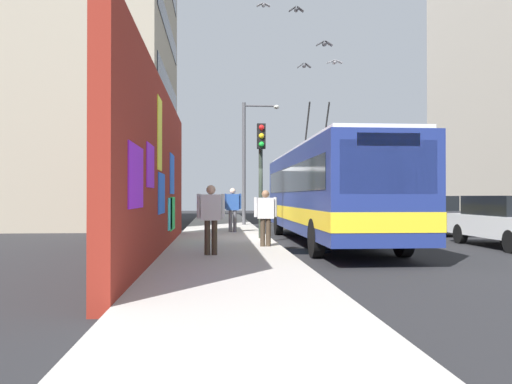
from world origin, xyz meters
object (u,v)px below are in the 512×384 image
at_px(pedestrian_near_wall, 211,214).
at_px(pedestrian_midblock, 233,206).
at_px(parked_car_white, 508,220).
at_px(parked_car_champagne, 385,210).
at_px(street_lamp, 248,154).
at_px(parked_car_dark_gray, 426,214).
at_px(city_bus, 327,191).
at_px(pedestrian_at_curb, 265,214).
at_px(traffic_light, 261,160).

bearing_deg(pedestrian_near_wall, pedestrian_midblock, -5.55).
bearing_deg(pedestrian_near_wall, parked_car_white, -73.65).
distance_m(parked_car_champagne, street_lamp, 7.80).
height_order(parked_car_dark_gray, street_lamp, street_lamp).
xyz_separation_m(parked_car_dark_gray, street_lamp, (4.76, 7.22, 2.87)).
relative_size(city_bus, parked_car_dark_gray, 2.59).
height_order(pedestrian_midblock, street_lamp, street_lamp).
distance_m(parked_car_dark_gray, street_lamp, 9.12).
relative_size(parked_car_champagne, street_lamp, 0.76).
xyz_separation_m(parked_car_white, parked_car_dark_gray, (6.13, -0.00, 0.00)).
relative_size(parked_car_white, parked_car_champagne, 0.98).
relative_size(pedestrian_midblock, street_lamp, 0.28).
xyz_separation_m(pedestrian_at_curb, traffic_light, (2.78, -0.11, 1.69)).
bearing_deg(traffic_light, parked_car_champagne, -38.37).
bearing_deg(parked_car_dark_gray, pedestrian_midblock, 94.67).
bearing_deg(pedestrian_midblock, street_lamp, -10.12).
xyz_separation_m(city_bus, parked_car_champagne, (9.70, -5.20, -0.92)).
xyz_separation_m(parked_car_champagne, pedestrian_at_curb, (-12.06, 7.46, 0.24)).
relative_size(parked_car_white, traffic_light, 1.18).
relative_size(parked_car_white, pedestrian_midblock, 2.62).
distance_m(city_bus, street_lamp, 9.55).
bearing_deg(traffic_light, pedestrian_midblock, 14.46).
distance_m(parked_car_dark_gray, pedestrian_at_curb, 10.05).
distance_m(parked_car_white, pedestrian_at_curb, 7.49).
bearing_deg(parked_car_dark_gray, pedestrian_near_wall, 134.31).
relative_size(pedestrian_at_curb, pedestrian_midblock, 0.91).
bearing_deg(parked_car_champagne, parked_car_white, 180.00).
xyz_separation_m(city_bus, pedestrian_at_curb, (-2.36, 2.26, -0.68)).
distance_m(city_bus, pedestrian_at_curb, 3.34).
height_order(parked_car_white, street_lamp, street_lamp).
distance_m(parked_car_champagne, traffic_light, 12.00).
xyz_separation_m(pedestrian_at_curb, pedestrian_near_wall, (-2.05, 1.52, 0.07)).
bearing_deg(city_bus, pedestrian_near_wall, 139.39).
height_order(parked_car_dark_gray, pedestrian_midblock, pedestrian_midblock).
xyz_separation_m(parked_car_dark_gray, pedestrian_near_wall, (-8.77, 8.98, 0.30)).
bearing_deg(city_bus, street_lamp, 12.51).
bearing_deg(traffic_light, pedestrian_at_curb, 177.65).
bearing_deg(parked_car_dark_gray, traffic_light, 118.20).
bearing_deg(pedestrian_at_curb, city_bus, -43.78).
bearing_deg(parked_car_dark_gray, parked_car_white, 180.00).
distance_m(city_bus, traffic_light, 2.41).
height_order(parked_car_champagne, traffic_light, traffic_light).
distance_m(parked_car_white, parked_car_dark_gray, 6.13).
relative_size(pedestrian_near_wall, street_lamp, 0.27).
bearing_deg(pedestrian_at_curb, pedestrian_near_wall, 143.46).
height_order(pedestrian_near_wall, street_lamp, street_lamp).
distance_m(pedestrian_midblock, pedestrian_near_wall, 8.14).
bearing_deg(pedestrian_midblock, pedestrian_near_wall, 174.45).
distance_m(parked_car_dark_gray, parked_car_champagne, 5.34).
height_order(parked_car_dark_gray, parked_car_champagne, same).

